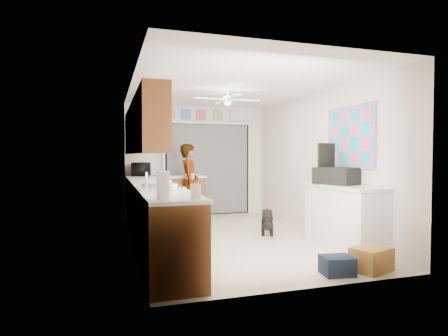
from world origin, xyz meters
TOP-DOWN VIEW (x-y plane):
  - floor at (0.00, 0.00)m, footprint 5.00×5.00m
  - ceiling at (0.00, 0.00)m, footprint 5.00×5.00m
  - wall_back at (0.00, 2.50)m, footprint 3.20×0.00m
  - wall_front at (0.00, -2.50)m, footprint 3.20×0.00m
  - wall_left at (-1.60, 0.00)m, footprint 0.00×5.00m
  - wall_right at (1.60, 0.00)m, footprint 0.00×5.00m
  - left_base_cabinets at (-1.30, 0.00)m, footprint 0.60×4.80m
  - left_countertop at (-1.29, 0.00)m, footprint 0.62×4.80m
  - upper_cabinets at (-1.44, 0.20)m, footprint 0.32×4.00m
  - sink_basin at (-1.29, -1.00)m, footprint 0.50×0.76m
  - faucet at (-1.48, -1.00)m, footprint 0.03×0.03m
  - peninsula_base at (-0.50, 2.00)m, footprint 1.00×0.60m
  - peninsula_top at (-0.50, 2.00)m, footprint 1.04×0.64m
  - back_opening_recess at (0.25, 2.47)m, footprint 2.00×0.06m
  - curtain_panel at (0.25, 2.43)m, footprint 1.90×0.03m
  - door_trim_left at (-0.77, 2.44)m, footprint 0.06×0.04m
  - door_trim_right at (1.27, 2.44)m, footprint 0.06×0.04m
  - door_trim_head at (0.25, 2.44)m, footprint 2.10×0.04m
  - header_frame_0 at (-0.60, 2.47)m, footprint 0.22×0.02m
  - header_frame_1 at (-0.25, 2.47)m, footprint 0.22×0.02m
  - header_frame_2 at (0.10, 2.47)m, footprint 0.22×0.02m
  - header_frame_3 at (0.50, 2.47)m, footprint 0.22×0.02m
  - header_frame_4 at (0.90, 2.47)m, footprint 0.22×0.02m
  - route66_sign at (-0.95, 2.47)m, footprint 0.22×0.02m
  - right_counter_base at (1.35, -1.20)m, footprint 0.50×1.40m
  - right_counter_top at (1.34, -1.20)m, footprint 0.54×1.44m
  - abstract_painting at (1.58, -1.00)m, footprint 0.03×1.15m
  - ceiling_fan at (0.00, 0.20)m, footprint 1.14×1.14m
  - microwave at (-1.28, 2.14)m, footprint 0.44×0.57m
  - cup at (-1.20, -1.36)m, footprint 0.13×0.13m
  - jar_a at (-1.12, -2.25)m, footprint 0.14×0.14m
  - jar_b at (-1.24, -1.26)m, footprint 0.11×0.11m
  - paper_towel_roll at (-1.44, -2.21)m, footprint 0.17×0.17m
  - suitcase at (1.32, -1.05)m, footprint 0.64×0.71m
  - suitcase_rim at (1.32, -1.05)m, footprint 0.63×0.71m
  - suitcase_lid at (1.32, -0.76)m, footprint 0.40×0.19m
  - cardboard_box at (1.02, -2.20)m, footprint 0.52×0.45m
  - navy_crate at (0.56, -2.20)m, footprint 0.39×0.34m
  - cabinet_door_panel at (-0.43, 0.73)m, footprint 0.47×0.26m
  - man at (-0.37, 1.55)m, footprint 0.52×0.66m
  - dog at (0.68, 0.05)m, footprint 0.45×0.63m

SIDE VIEW (x-z plane):
  - floor at x=0.00m, z-range 0.00..0.00m
  - navy_crate at x=0.56m, z-range 0.00..0.21m
  - cardboard_box at x=1.02m, z-range 0.00..0.28m
  - dog at x=0.68m, z-range 0.00..0.45m
  - cabinet_door_panel at x=-0.43m, z-range 0.00..0.66m
  - left_base_cabinets at x=-1.30m, z-range 0.00..0.90m
  - peninsula_base at x=-0.50m, z-range 0.00..0.90m
  - right_counter_base at x=1.35m, z-range 0.00..0.90m
  - man at x=-0.37m, z-range 0.00..1.61m
  - left_countertop at x=-1.29m, z-range 0.90..0.94m
  - peninsula_top at x=-0.50m, z-range 0.90..0.94m
  - right_counter_top at x=1.34m, z-range 0.90..0.94m
  - sink_basin at x=-1.29m, z-range 0.92..0.98m
  - suitcase_rim at x=1.32m, z-range 0.95..0.97m
  - cup at x=-1.20m, z-range 0.94..1.03m
  - jar_b at x=-1.24m, z-range 0.94..1.07m
  - jar_a at x=-1.12m, z-range 0.94..1.09m
  - faucet at x=-1.48m, z-range 0.94..1.16m
  - back_opening_recess at x=0.25m, z-range 0.00..2.10m
  - door_trim_left at x=-0.77m, z-range 0.00..2.10m
  - door_trim_right at x=1.27m, z-range 0.00..2.10m
  - curtain_panel at x=0.25m, z-range 0.03..2.08m
  - suitcase at x=1.32m, z-range 0.94..1.19m
  - microwave at x=-1.28m, z-range 0.94..1.22m
  - paper_towel_roll at x=-1.44m, z-range 0.94..1.22m
  - wall_back at x=0.00m, z-range -0.35..2.85m
  - wall_front at x=0.00m, z-range -0.35..2.85m
  - wall_left at x=-1.60m, z-range -1.25..3.75m
  - wall_right at x=1.60m, z-range -1.25..3.75m
  - suitcase_lid at x=1.32m, z-range 1.07..1.57m
  - abstract_painting at x=1.58m, z-range 1.17..2.12m
  - upper_cabinets at x=-1.44m, z-range 1.40..2.20m
  - door_trim_head at x=0.25m, z-range 2.09..2.15m
  - header_frame_0 at x=-0.60m, z-range 2.19..2.41m
  - header_frame_1 at x=-0.25m, z-range 2.19..2.41m
  - header_frame_2 at x=0.10m, z-range 2.19..2.41m
  - header_frame_3 at x=0.50m, z-range 2.19..2.41m
  - header_frame_4 at x=0.90m, z-range 2.19..2.41m
  - route66_sign at x=-0.95m, z-range 2.17..2.43m
  - ceiling_fan at x=0.00m, z-range 2.20..2.44m
  - ceiling at x=0.00m, z-range 2.50..2.50m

